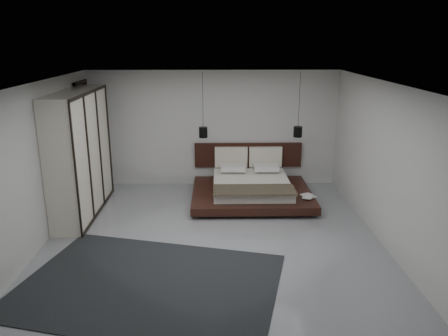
{
  "coord_description": "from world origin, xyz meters",
  "views": [
    {
      "loc": [
        0.05,
        -7.42,
        3.5
      ],
      "look_at": [
        0.22,
        1.2,
        0.94
      ],
      "focal_mm": 35.0,
      "sensor_mm": 36.0,
      "label": 1
    }
  ],
  "objects_px": {
    "pendant_left": "(203,132)",
    "lattice_screen": "(85,138)",
    "pendant_right": "(298,132)",
    "wardrobe": "(80,154)",
    "rug": "(149,284)",
    "bed": "(251,187)"
  },
  "relations": [
    {
      "from": "pendant_left",
      "to": "wardrobe",
      "type": "bearing_deg",
      "value": -155.34
    },
    {
      "from": "pendant_left",
      "to": "lattice_screen",
      "type": "bearing_deg",
      "value": 177.12
    },
    {
      "from": "pendant_left",
      "to": "pendant_right",
      "type": "distance_m",
      "value": 2.16
    },
    {
      "from": "bed",
      "to": "pendant_left",
      "type": "distance_m",
      "value": 1.65
    },
    {
      "from": "bed",
      "to": "wardrobe",
      "type": "height_order",
      "value": "wardrobe"
    },
    {
      "from": "lattice_screen",
      "to": "pendant_right",
      "type": "xyz_separation_m",
      "value": [
        4.88,
        -0.14,
        0.16
      ]
    },
    {
      "from": "lattice_screen",
      "to": "bed",
      "type": "relative_size",
      "value": 0.99
    },
    {
      "from": "pendant_right",
      "to": "rug",
      "type": "relative_size",
      "value": 0.39
    },
    {
      "from": "lattice_screen",
      "to": "wardrobe",
      "type": "distance_m",
      "value": 1.3
    },
    {
      "from": "lattice_screen",
      "to": "bed",
      "type": "distance_m",
      "value": 3.97
    },
    {
      "from": "pendant_right",
      "to": "wardrobe",
      "type": "bearing_deg",
      "value": -166.22
    },
    {
      "from": "wardrobe",
      "to": "rug",
      "type": "height_order",
      "value": "wardrobe"
    },
    {
      "from": "lattice_screen",
      "to": "pendant_right",
      "type": "height_order",
      "value": "pendant_right"
    },
    {
      "from": "pendant_left",
      "to": "wardrobe",
      "type": "distance_m",
      "value": 2.73
    },
    {
      "from": "pendant_right",
      "to": "wardrobe",
      "type": "height_order",
      "value": "pendant_right"
    },
    {
      "from": "pendant_right",
      "to": "rug",
      "type": "bearing_deg",
      "value": -125.63
    },
    {
      "from": "pendant_right",
      "to": "wardrobe",
      "type": "distance_m",
      "value": 4.77
    },
    {
      "from": "rug",
      "to": "pendant_right",
      "type": "bearing_deg",
      "value": 54.37
    },
    {
      "from": "lattice_screen",
      "to": "rug",
      "type": "bearing_deg",
      "value": -64.21
    },
    {
      "from": "bed",
      "to": "rug",
      "type": "xyz_separation_m",
      "value": [
        -1.8,
        -3.61,
        -0.27
      ]
    },
    {
      "from": "wardrobe",
      "to": "rug",
      "type": "bearing_deg",
      "value": -58.63
    },
    {
      "from": "bed",
      "to": "pendant_right",
      "type": "xyz_separation_m",
      "value": [
        1.08,
        0.4,
        1.19
      ]
    }
  ]
}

